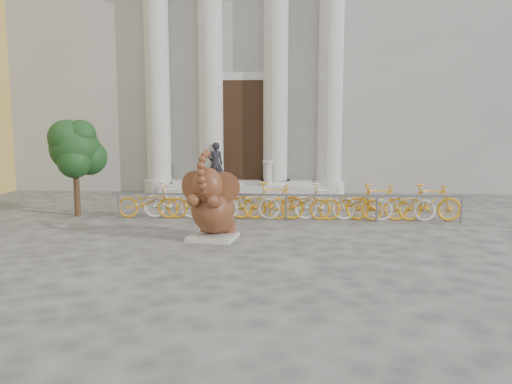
# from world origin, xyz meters

# --- Properties ---
(ground) EXTENTS (80.00, 80.00, 0.00)m
(ground) POSITION_xyz_m (0.00, 0.00, 0.00)
(ground) COLOR #474442
(ground) RESTS_ON ground
(classical_building) EXTENTS (22.00, 10.70, 12.00)m
(classical_building) POSITION_xyz_m (0.00, 14.93, 5.98)
(classical_building) COLOR gray
(classical_building) RESTS_ON ground
(entrance_steps) EXTENTS (6.00, 1.20, 0.36)m
(entrance_steps) POSITION_xyz_m (0.00, 9.40, 0.18)
(entrance_steps) COLOR #A8A59E
(entrance_steps) RESTS_ON ground
(elephant_statue) EXTENTS (1.32, 1.55, 2.00)m
(elephant_statue) POSITION_xyz_m (0.01, 1.98, 0.73)
(elephant_statue) COLOR #A8A59E
(elephant_statue) RESTS_ON ground
(bike_rack) EXTENTS (9.49, 0.53, 1.00)m
(bike_rack) POSITION_xyz_m (1.63, 4.51, 0.50)
(bike_rack) COLOR slate
(bike_rack) RESTS_ON ground
(tree) EXTENTS (1.55, 1.41, 2.69)m
(tree) POSITION_xyz_m (-4.20, 4.66, 1.88)
(tree) COLOR #332114
(tree) RESTS_ON ground
(pedestrian) EXTENTS (0.67, 0.57, 1.57)m
(pedestrian) POSITION_xyz_m (-0.97, 9.23, 1.15)
(pedestrian) COLOR black
(pedestrian) RESTS_ON entrance_steps
(balustrade_post) EXTENTS (0.38, 0.38, 0.93)m
(balustrade_post) POSITION_xyz_m (0.96, 9.10, 0.79)
(balustrade_post) COLOR #A8A59E
(balustrade_post) RESTS_ON entrance_steps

